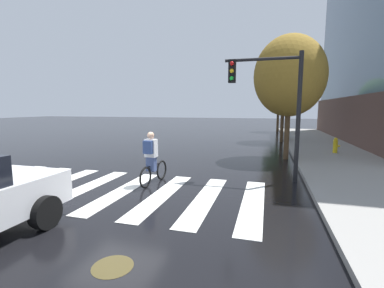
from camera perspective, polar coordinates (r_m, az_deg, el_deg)
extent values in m
plane|color=black|center=(8.33, -16.03, -9.51)|extent=(120.00, 120.00, 0.00)
cube|color=silver|center=(10.57, -32.53, -6.75)|extent=(0.55, 4.00, 0.01)
cube|color=silver|center=(9.68, -27.56, -7.64)|extent=(0.55, 4.00, 0.01)
cube|color=silver|center=(8.89, -21.64, -8.62)|extent=(0.55, 4.00, 0.01)
cube|color=silver|center=(8.21, -14.61, -9.66)|extent=(0.55, 4.00, 0.01)
cube|color=silver|center=(7.68, -6.41, -10.69)|extent=(0.55, 4.00, 0.01)
cube|color=silver|center=(7.32, 2.86, -11.59)|extent=(0.55, 4.00, 0.01)
cube|color=silver|center=(7.16, 12.87, -12.22)|extent=(0.55, 4.00, 0.01)
cylinder|color=#473D1E|center=(4.67, -16.60, -23.80)|extent=(0.64, 0.64, 0.01)
cylinder|color=black|center=(6.26, -28.82, -12.68)|extent=(0.24, 0.68, 0.68)
torus|color=black|center=(8.28, -9.91, -7.05)|extent=(0.12, 0.66, 0.66)
torus|color=black|center=(9.17, -6.51, -5.54)|extent=(0.12, 0.66, 0.66)
cylinder|color=black|center=(8.66, -8.16, -4.46)|extent=(0.13, 0.89, 0.05)
cylinder|color=black|center=(8.51, -8.69, -4.20)|extent=(0.04, 0.04, 0.45)
cube|color=#384772|center=(8.50, -8.69, -3.87)|extent=(0.30, 0.23, 0.56)
cube|color=silver|center=(8.42, -8.76, -0.87)|extent=(0.38, 0.27, 0.56)
sphere|color=tan|center=(8.37, -8.81, 1.84)|extent=(0.22, 0.22, 0.22)
cube|color=navy|center=(8.26, -9.39, -0.70)|extent=(0.29, 0.19, 0.40)
cylinder|color=black|center=(9.29, 21.78, 5.16)|extent=(0.14, 0.14, 4.20)
cylinder|color=black|center=(9.37, 14.73, 17.15)|extent=(2.40, 0.10, 0.10)
cube|color=black|center=(9.39, 8.59, 15.12)|extent=(0.24, 0.20, 0.76)
sphere|color=red|center=(9.32, 8.53, 16.67)|extent=(0.14, 0.14, 0.14)
sphere|color=gold|center=(9.28, 8.50, 15.21)|extent=(0.14, 0.14, 0.14)
sphere|color=green|center=(9.26, 8.47, 13.74)|extent=(0.14, 0.14, 0.14)
cylinder|color=gold|center=(15.46, 28.30, -0.47)|extent=(0.22, 0.22, 0.65)
sphere|color=gold|center=(15.42, 28.39, 0.87)|extent=(0.18, 0.18, 0.18)
cylinder|color=gold|center=(15.50, 28.89, -0.38)|extent=(0.12, 0.09, 0.09)
cylinder|color=#4C3823|center=(13.39, 19.63, 2.42)|extent=(0.24, 0.24, 2.60)
ellipsoid|color=olive|center=(13.42, 20.14, 13.50)|extent=(3.23, 3.23, 3.72)
cylinder|color=#4C3823|center=(20.34, 18.69, 4.11)|extent=(0.24, 0.24, 2.60)
ellipsoid|color=olive|center=(20.36, 19.01, 11.40)|extent=(3.23, 3.23, 3.72)
cylinder|color=#4C3823|center=(28.98, 17.87, 4.81)|extent=(0.24, 0.24, 2.33)
ellipsoid|color=#47722D|center=(28.97, 18.06, 9.40)|extent=(2.90, 2.90, 3.33)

